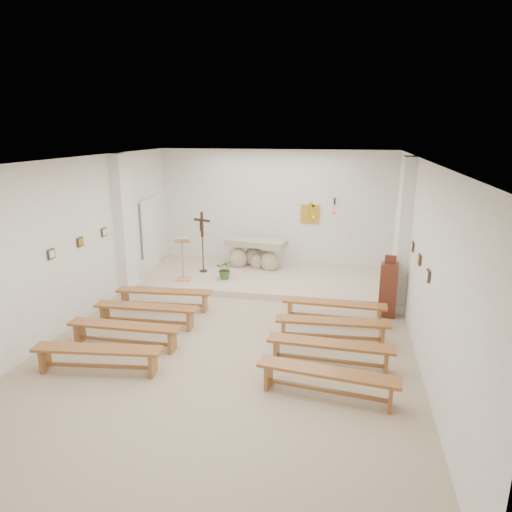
% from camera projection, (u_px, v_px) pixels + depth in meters
% --- Properties ---
extents(ground, '(7.00, 10.00, 0.00)m').
position_uv_depth(ground, '(236.00, 333.00, 9.38)').
color(ground, tan).
rests_on(ground, ground).
extents(wall_left, '(0.02, 10.00, 3.50)m').
position_uv_depth(wall_left, '(74.00, 243.00, 9.57)').
color(wall_left, white).
rests_on(wall_left, ground).
extents(wall_right, '(0.02, 10.00, 3.50)m').
position_uv_depth(wall_right, '(422.00, 261.00, 8.26)').
color(wall_right, white).
rests_on(wall_right, ground).
extents(wall_back, '(7.00, 0.02, 3.50)m').
position_uv_depth(wall_back, '(275.00, 209.00, 13.63)').
color(wall_back, white).
rests_on(wall_back, ground).
extents(ceiling, '(7.00, 10.00, 0.02)m').
position_uv_depth(ceiling, '(234.00, 161.00, 8.45)').
color(ceiling, silver).
rests_on(ceiling, wall_back).
extents(sanctuary_platform, '(6.98, 3.00, 0.15)m').
position_uv_depth(sanctuary_platform, '(266.00, 278.00, 12.67)').
color(sanctuary_platform, beige).
rests_on(sanctuary_platform, ground).
extents(pilaster_left, '(0.26, 0.55, 3.50)m').
position_uv_depth(pilaster_left, '(124.00, 224.00, 11.44)').
color(pilaster_left, white).
rests_on(pilaster_left, ground).
extents(pilaster_right, '(0.26, 0.55, 3.50)m').
position_uv_depth(pilaster_right, '(403.00, 236.00, 10.17)').
color(pilaster_right, white).
rests_on(pilaster_right, ground).
extents(gold_wall_relief, '(0.55, 0.04, 0.55)m').
position_uv_depth(gold_wall_relief, '(310.00, 214.00, 13.43)').
color(gold_wall_relief, gold).
rests_on(gold_wall_relief, wall_back).
extents(sanctuary_lamp, '(0.11, 0.36, 0.44)m').
position_uv_depth(sanctuary_lamp, '(334.00, 211.00, 13.02)').
color(sanctuary_lamp, black).
rests_on(sanctuary_lamp, wall_back).
extents(station_frame_left_front, '(0.03, 0.20, 0.20)m').
position_uv_depth(station_frame_left_front, '(51.00, 254.00, 8.82)').
color(station_frame_left_front, '#3C2D1A').
rests_on(station_frame_left_front, wall_left).
extents(station_frame_left_mid, '(0.03, 0.20, 0.20)m').
position_uv_depth(station_frame_left_mid, '(80.00, 242.00, 9.77)').
color(station_frame_left_mid, '#3C2D1A').
rests_on(station_frame_left_mid, wall_left).
extents(station_frame_left_rear, '(0.03, 0.20, 0.20)m').
position_uv_depth(station_frame_left_rear, '(104.00, 232.00, 10.71)').
color(station_frame_left_rear, '#3C2D1A').
rests_on(station_frame_left_rear, wall_left).
extents(station_frame_right_front, '(0.03, 0.20, 0.20)m').
position_uv_depth(station_frame_right_front, '(428.00, 276.00, 7.51)').
color(station_frame_right_front, '#3C2D1A').
rests_on(station_frame_right_front, wall_right).
extents(station_frame_right_mid, '(0.03, 0.20, 0.20)m').
position_uv_depth(station_frame_right_mid, '(419.00, 259.00, 8.46)').
color(station_frame_right_mid, '#3C2D1A').
rests_on(station_frame_right_mid, wall_right).
extents(station_frame_right_rear, '(0.03, 0.20, 0.20)m').
position_uv_depth(station_frame_right_rear, '(412.00, 246.00, 9.40)').
color(station_frame_right_rear, '#3C2D1A').
rests_on(station_frame_right_rear, wall_right).
extents(radiator_left, '(0.10, 0.85, 0.52)m').
position_uv_depth(radiator_left, '(138.00, 272.00, 12.51)').
color(radiator_left, silver).
rests_on(radiator_left, ground).
extents(radiator_right, '(0.10, 0.85, 0.52)m').
position_uv_depth(radiator_right, '(397.00, 289.00, 11.21)').
color(radiator_right, silver).
rests_on(radiator_right, ground).
extents(altar, '(1.84, 0.98, 0.90)m').
position_uv_depth(altar, '(256.00, 255.00, 13.33)').
color(altar, beige).
rests_on(altar, sanctuary_platform).
extents(lectern, '(0.49, 0.44, 1.19)m').
position_uv_depth(lectern, '(183.00, 259.00, 12.08)').
color(lectern, tan).
rests_on(lectern, sanctuary_platform).
extents(crucifix_stand, '(0.50, 0.23, 1.71)m').
position_uv_depth(crucifix_stand, '(202.00, 238.00, 12.71)').
color(crucifix_stand, '#321F0F').
rests_on(crucifix_stand, sanctuary_platform).
extents(potted_plant, '(0.50, 0.43, 0.54)m').
position_uv_depth(potted_plant, '(225.00, 269.00, 12.28)').
color(potted_plant, '#385F26').
rests_on(potted_plant, sanctuary_platform).
extents(donation_pedestal, '(0.42, 0.42, 1.41)m').
position_uv_depth(donation_pedestal, '(388.00, 289.00, 10.13)').
color(donation_pedestal, maroon).
rests_on(donation_pedestal, ground).
extents(bench_left_front, '(2.23, 0.53, 0.47)m').
position_uv_depth(bench_left_front, '(164.00, 295.00, 10.56)').
color(bench_left_front, '#94602B').
rests_on(bench_left_front, ground).
extents(bench_right_front, '(2.22, 0.42, 0.47)m').
position_uv_depth(bench_right_front, '(334.00, 307.00, 9.83)').
color(bench_right_front, '#94602B').
rests_on(bench_right_front, ground).
extents(bench_left_second, '(2.22, 0.43, 0.47)m').
position_uv_depth(bench_left_second, '(146.00, 311.00, 9.63)').
color(bench_left_second, '#94602B').
rests_on(bench_left_second, ground).
extents(bench_right_second, '(2.23, 0.47, 0.47)m').
position_uv_depth(bench_right_second, '(332.00, 326.00, 8.90)').
color(bench_right_second, '#94602B').
rests_on(bench_right_second, ground).
extents(bench_left_third, '(2.21, 0.37, 0.47)m').
position_uv_depth(bench_left_third, '(125.00, 330.00, 8.71)').
color(bench_left_third, '#94602B').
rests_on(bench_left_third, ground).
extents(bench_right_third, '(2.22, 0.45, 0.47)m').
position_uv_depth(bench_right_third, '(330.00, 348.00, 7.97)').
color(bench_right_third, '#94602B').
rests_on(bench_right_third, ground).
extents(bench_left_fourth, '(2.24, 0.61, 0.47)m').
position_uv_depth(bench_left_fourth, '(98.00, 354.00, 7.78)').
color(bench_left_fourth, '#94602B').
rests_on(bench_left_fourth, ground).
extents(bench_right_fourth, '(2.24, 0.64, 0.47)m').
position_uv_depth(bench_right_fourth, '(327.00, 377.00, 7.04)').
color(bench_right_fourth, '#94602B').
rests_on(bench_right_fourth, ground).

